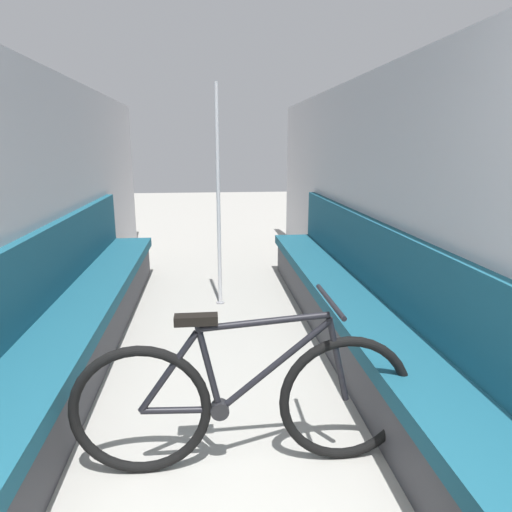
# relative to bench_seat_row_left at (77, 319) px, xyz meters

# --- Properties ---
(wall_left) EXTENTS (0.10, 8.72, 2.15)m
(wall_left) POSITION_rel_bench_seat_row_left_xyz_m (-0.26, -0.02, 0.76)
(wall_left) COLOR #B2B2B7
(wall_left) RESTS_ON ground
(wall_right) EXTENTS (0.10, 8.72, 2.15)m
(wall_right) POSITION_rel_bench_seat_row_left_xyz_m (2.37, -0.02, 0.76)
(wall_right) COLOR #B2B2B7
(wall_right) RESTS_ON ground
(bench_seat_row_left) EXTENTS (0.49, 4.64, 0.99)m
(bench_seat_row_left) POSITION_rel_bench_seat_row_left_xyz_m (0.00, 0.00, 0.00)
(bench_seat_row_left) COLOR #3D3D42
(bench_seat_row_left) RESTS_ON ground
(bench_seat_row_right) EXTENTS (0.49, 4.64, 0.99)m
(bench_seat_row_right) POSITION_rel_bench_seat_row_left_xyz_m (2.11, 0.00, 0.00)
(bench_seat_row_right) COLOR #3D3D42
(bench_seat_row_right) RESTS_ON ground
(bicycle) EXTENTS (1.68, 0.46, 0.87)m
(bicycle) POSITION_rel_bench_seat_row_left_xyz_m (1.15, -1.32, 0.05)
(bicycle) COLOR black
(bicycle) RESTS_ON ground
(grab_pole_near) EXTENTS (0.08, 0.08, 2.13)m
(grab_pole_near) POSITION_rel_bench_seat_row_left_xyz_m (1.09, 1.11, 0.72)
(grab_pole_near) COLOR gray
(grab_pole_near) RESTS_ON ground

